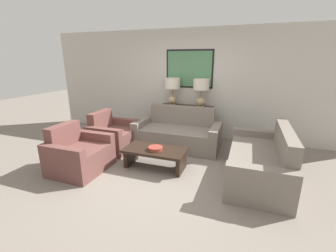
{
  "coord_description": "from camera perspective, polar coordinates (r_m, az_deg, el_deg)",
  "views": [
    {
      "loc": [
        1.42,
        -3.25,
        1.92
      ],
      "look_at": [
        -0.02,
        0.78,
        0.65
      ],
      "focal_mm": 24.0,
      "sensor_mm": 36.0,
      "label": 1
    }
  ],
  "objects": [
    {
      "name": "couch_by_side",
      "position": [
        4.08,
        22.52,
        -8.34
      ],
      "size": [
        0.91,
        1.89,
        0.88
      ],
      "color": "slate",
      "rests_on": "ground_plane"
    },
    {
      "name": "table_lamp_right",
      "position": [
        5.45,
        8.4,
        9.46
      ],
      "size": [
        0.38,
        0.38,
        0.67
      ],
      "color": "tan",
      "rests_on": "console_table"
    },
    {
      "name": "armchair_near_camera",
      "position": [
        4.34,
        -21.67,
        -6.8
      ],
      "size": [
        0.84,
        0.96,
        0.83
      ],
      "color": "brown",
      "rests_on": "ground_plane"
    },
    {
      "name": "console_table",
      "position": [
        5.69,
        4.52,
        1.06
      ],
      "size": [
        1.32,
        0.4,
        0.81
      ],
      "color": "#332319",
      "rests_on": "ground_plane"
    },
    {
      "name": "back_wall",
      "position": [
        5.79,
        5.47,
        10.61
      ],
      "size": [
        7.76,
        0.12,
        2.65
      ],
      "color": "beige",
      "rests_on": "ground_plane"
    },
    {
      "name": "decorative_bowl",
      "position": [
        4.04,
        -3.21,
        -5.71
      ],
      "size": [
        0.26,
        0.26,
        0.06
      ],
      "color": "#93382D",
      "rests_on": "coffee_table"
    },
    {
      "name": "coffee_table",
      "position": [
        4.14,
        -3.3,
        -7.04
      ],
      "size": [
        1.13,
        0.56,
        0.36
      ],
      "color": "black",
      "rests_on": "ground_plane"
    },
    {
      "name": "table_lamp_left",
      "position": [
        5.63,
        1.16,
        9.86
      ],
      "size": [
        0.38,
        0.38,
        0.67
      ],
      "color": "tan",
      "rests_on": "console_table"
    },
    {
      "name": "ground_plane",
      "position": [
        4.03,
        -3.52,
        -11.96
      ],
      "size": [
        20.0,
        20.0,
        0.0
      ],
      "primitive_type": "plane",
      "color": "slate"
    },
    {
      "name": "couch_by_back_wall",
      "position": [
        5.11,
        2.5,
        -2.06
      ],
      "size": [
        1.89,
        0.91,
        0.88
      ],
      "color": "slate",
      "rests_on": "ground_plane"
    },
    {
      "name": "armchair_near_back_wall",
      "position": [
        5.14,
        -13.83,
        -2.5
      ],
      "size": [
        0.84,
        0.96,
        0.83
      ],
      "color": "brown",
      "rests_on": "ground_plane"
    }
  ]
}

